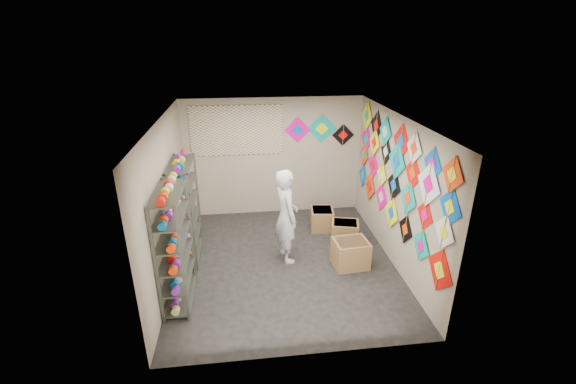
{
  "coord_description": "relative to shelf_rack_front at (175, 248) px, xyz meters",
  "views": [
    {
      "loc": [
        -0.69,
        -6.11,
        3.99
      ],
      "look_at": [
        0.1,
        0.3,
        1.3
      ],
      "focal_mm": 24.0,
      "sensor_mm": 36.0,
      "label": 1
    }
  ],
  "objects": [
    {
      "name": "shelf_rack_back",
      "position": [
        0.0,
        1.3,
        0.0
      ],
      "size": [
        0.4,
        1.1,
        1.9
      ],
      "primitive_type": "cube",
      "color": "#4C5147",
      "rests_on": "ground"
    },
    {
      "name": "carton_c",
      "position": [
        2.74,
        2.1,
        -0.72
      ],
      "size": [
        0.54,
        0.58,
        0.46
      ],
      "primitive_type": "cube",
      "rotation": [
        0.0,
        0.0,
        -0.13
      ],
      "color": "olive",
      "rests_on": "ground"
    },
    {
      "name": "carton_b",
      "position": [
        3.09,
        1.48,
        -0.73
      ],
      "size": [
        0.63,
        0.56,
        0.44
      ],
      "primitive_type": "cube",
      "rotation": [
        0.0,
        0.0,
        -0.26
      ],
      "color": "olive",
      "rests_on": "ground"
    },
    {
      "name": "shelf_rack_front",
      "position": [
        0.0,
        0.0,
        0.0
      ],
      "size": [
        0.4,
        1.1,
        1.9
      ],
      "primitive_type": "cube",
      "color": "#4C5147",
      "rests_on": "ground"
    },
    {
      "name": "string_spools",
      "position": [
        -0.0,
        0.65,
        0.1
      ],
      "size": [
        0.12,
        2.36,
        0.12
      ],
      "color": "#FF1572",
      "rests_on": "ground"
    },
    {
      "name": "kite_wall_display",
      "position": [
        3.76,
        0.88,
        0.71
      ],
      "size": [
        0.06,
        4.28,
        2.11
      ],
      "color": "red",
      "rests_on": "room_walls"
    },
    {
      "name": "carton_a",
      "position": [
        2.96,
        0.61,
        -0.7
      ],
      "size": [
        0.65,
        0.56,
        0.51
      ],
      "primitive_type": "cube",
      "rotation": [
        0.0,
        0.0,
        0.09
      ],
      "color": "olive",
      "rests_on": "ground"
    },
    {
      "name": "room_walls",
      "position": [
        1.78,
        0.85,
        0.69
      ],
      "size": [
        4.5,
        4.5,
        4.5
      ],
      "color": "tan",
      "rests_on": "ground"
    },
    {
      "name": "poster",
      "position": [
        0.98,
        3.08,
        1.05
      ],
      "size": [
        2.0,
        0.01,
        1.1
      ],
      "primitive_type": "cube",
      "color": "#6C4AA0",
      "rests_on": "room_walls"
    },
    {
      "name": "shopkeeper",
      "position": [
        1.83,
        1.0,
        -0.06
      ],
      "size": [
        0.83,
        0.71,
        1.79
      ],
      "primitive_type": "imported",
      "rotation": [
        0.0,
        0.0,
        1.79
      ],
      "color": "silver",
      "rests_on": "ground"
    },
    {
      "name": "ground",
      "position": [
        1.78,
        0.85,
        -0.95
      ],
      "size": [
        4.5,
        4.5,
        0.0
      ],
      "primitive_type": "plane",
      "color": "black"
    },
    {
      "name": "back_wall_kites",
      "position": [
        2.82,
        3.09,
        0.99
      ],
      "size": [
        1.6,
        0.02,
        0.75
      ],
      "color": "#FF009C",
      "rests_on": "room_walls"
    }
  ]
}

